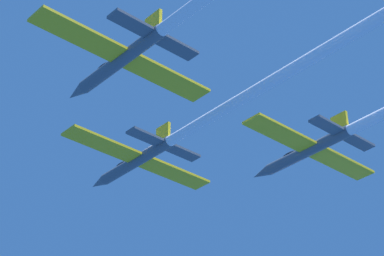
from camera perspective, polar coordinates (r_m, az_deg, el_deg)
jet_lead at (r=62.79m, az=5.27°, el=3.10°), size 15.80×55.20×2.62m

